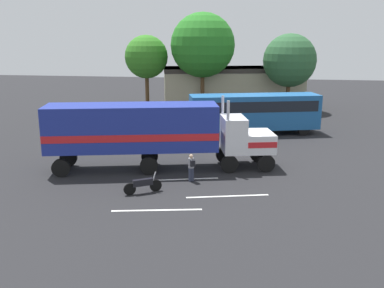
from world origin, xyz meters
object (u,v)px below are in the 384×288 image
(motorcycle, at_px, (143,185))
(tree_left, at_px, (290,61))
(tree_right, at_px, (203,45))
(semi_truck, at_px, (150,130))
(parked_bus, at_px, (254,110))
(tree_center, at_px, (146,57))
(parked_car, at_px, (156,116))
(person_bystander, at_px, (191,167))

(motorcycle, relative_size, tree_left, 0.22)
(motorcycle, xyz_separation_m, tree_left, (9.25, 27.95, 5.15))
(tree_left, bearing_deg, tree_right, -175.39)
(semi_truck, bearing_deg, motorcycle, -81.64)
(parked_bus, xyz_separation_m, tree_center, (-12.46, 11.50, 3.87))
(parked_car, xyz_separation_m, motorcycle, (3.63, -18.22, -0.33))
(parked_bus, xyz_separation_m, tree_left, (3.58, 12.45, 3.56))
(motorcycle, height_order, tree_right, tree_right)
(tree_center, bearing_deg, semi_truck, -74.82)
(parked_bus, bearing_deg, motorcycle, -110.07)
(semi_truck, height_order, person_bystander, semi_truck)
(person_bystander, xyz_separation_m, tree_right, (-2.62, 24.87, 6.37))
(parked_bus, relative_size, tree_center, 1.34)
(person_bystander, xyz_separation_m, motorcycle, (-2.26, -2.30, -0.41))
(person_bystander, bearing_deg, parked_car, 110.31)
(parked_bus, xyz_separation_m, tree_right, (-6.02, 11.67, 5.20))
(parked_bus, distance_m, motorcycle, 16.58)
(parked_car, distance_m, tree_left, 16.84)
(tree_left, distance_m, tree_right, 9.77)
(semi_truck, distance_m, tree_right, 23.42)
(tree_center, bearing_deg, parked_bus, -42.70)
(parked_car, bearing_deg, person_bystander, -69.69)
(tree_left, bearing_deg, tree_center, -176.62)
(parked_bus, bearing_deg, parked_car, 163.67)
(semi_truck, relative_size, parked_bus, 1.27)
(person_bystander, bearing_deg, tree_right, 96.02)
(semi_truck, bearing_deg, tree_left, 67.40)
(parked_car, bearing_deg, motorcycle, -78.74)
(semi_truck, height_order, motorcycle, semi_truck)
(parked_bus, xyz_separation_m, motorcycle, (-5.66, -15.50, -1.58))
(parked_bus, relative_size, tree_right, 1.04)
(tree_right, bearing_deg, parked_car, -110.06)
(parked_car, relative_size, motorcycle, 2.44)
(semi_truck, relative_size, parked_car, 3.18)
(parked_car, xyz_separation_m, tree_left, (12.87, 9.72, 4.82))
(parked_car, bearing_deg, tree_right, 69.94)
(semi_truck, bearing_deg, tree_right, 89.34)
(semi_truck, xyz_separation_m, tree_center, (-6.18, 22.76, 3.41))
(parked_bus, bearing_deg, semi_truck, -119.17)
(parked_bus, distance_m, tree_left, 13.43)
(tree_right, bearing_deg, semi_truck, -90.66)
(person_bystander, relative_size, motorcycle, 0.88)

